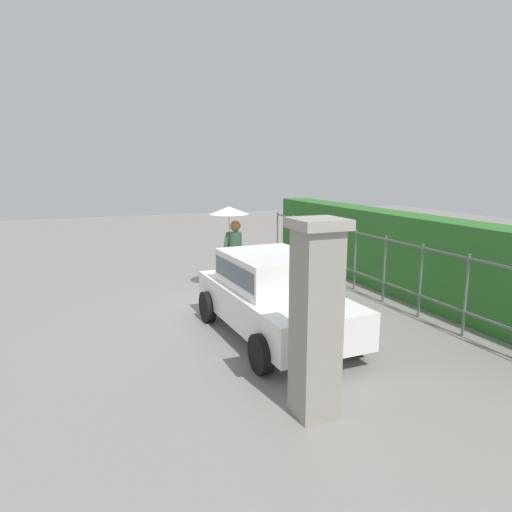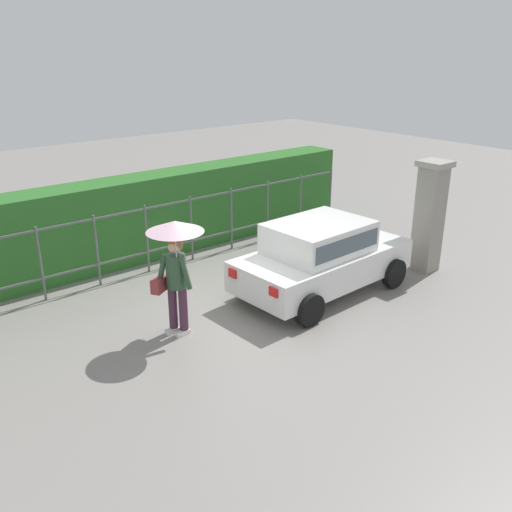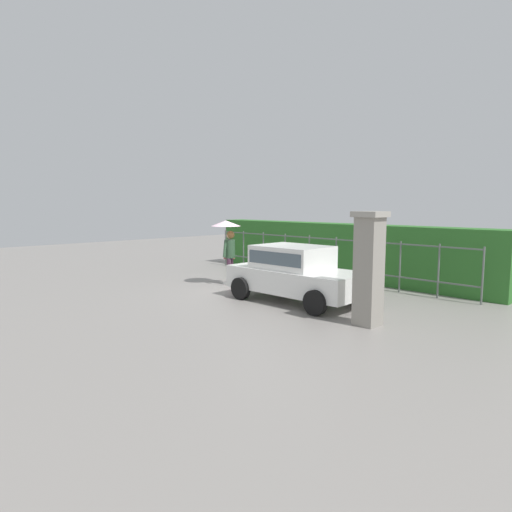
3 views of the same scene
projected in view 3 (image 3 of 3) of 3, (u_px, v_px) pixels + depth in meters
ground_plane at (260, 290)px, 13.15m from camera, size 40.00×40.00×0.00m
car at (295, 271)px, 11.59m from camera, size 3.79×1.97×1.48m
pedestrian at (228, 238)px, 13.98m from camera, size 0.94×0.94×2.06m
gate_pillar at (369, 268)px, 9.22m from camera, size 0.60×0.60×2.42m
fence_section at (322, 256)px, 14.85m from camera, size 10.33×0.05×1.50m
hedge_row at (338, 250)px, 15.45m from camera, size 11.28×0.90×1.90m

